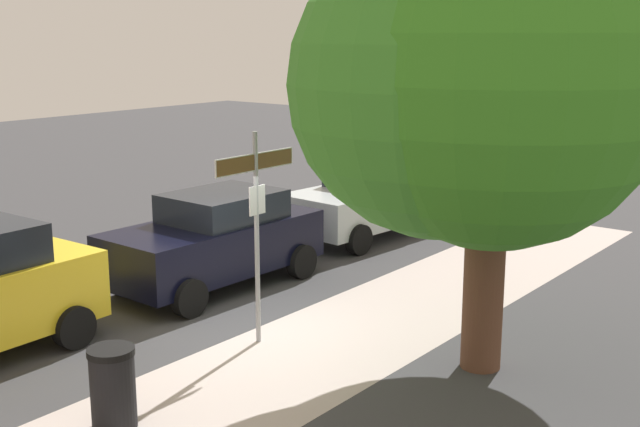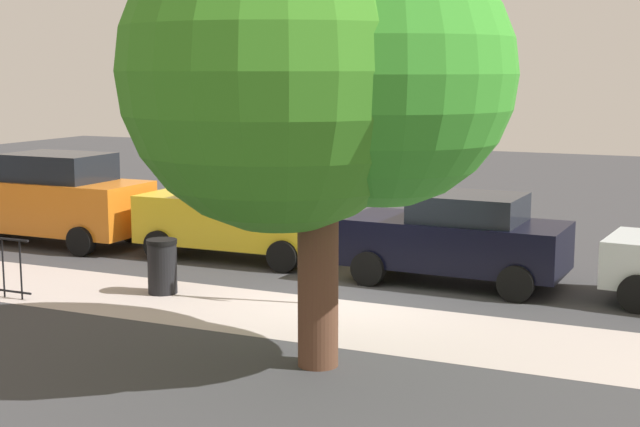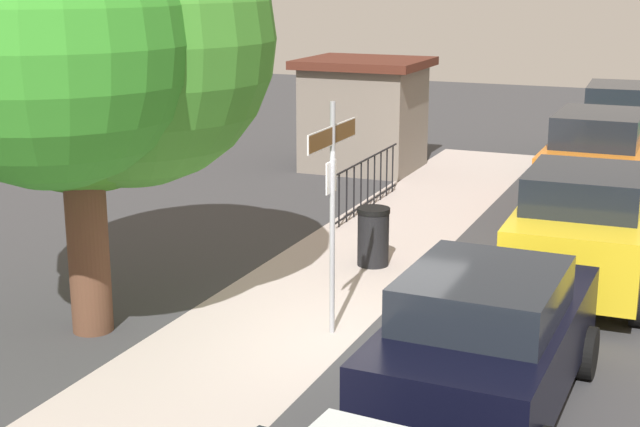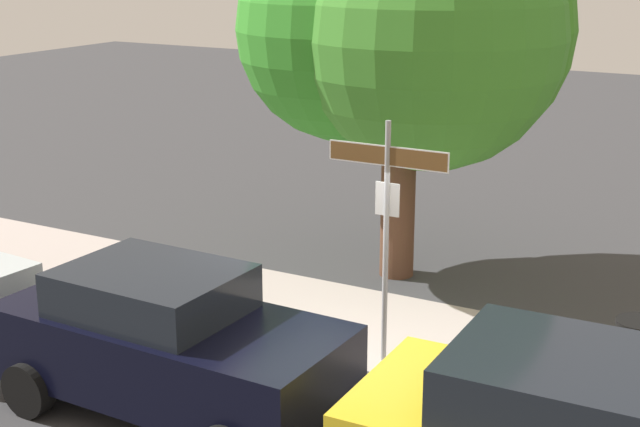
{
  "view_description": "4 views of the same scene",
  "coord_description": "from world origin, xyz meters",
  "px_view_note": "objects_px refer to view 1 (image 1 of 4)",
  "views": [
    {
      "loc": [
        8.71,
        8.17,
        4.52
      ],
      "look_at": [
        -0.58,
        0.87,
        1.86
      ],
      "focal_mm": 45.85,
      "sensor_mm": 36.0,
      "label": 1
    },
    {
      "loc": [
        -5.91,
        14.31,
        3.98
      ],
      "look_at": [
        0.51,
        0.29,
        1.54
      ],
      "focal_mm": 51.6,
      "sensor_mm": 36.0,
      "label": 2
    },
    {
      "loc": [
        -10.52,
        -4.01,
        4.7
      ],
      "look_at": [
        0.86,
        0.81,
        1.49
      ],
      "focal_mm": 51.83,
      "sensor_mm": 36.0,
      "label": 3
    },
    {
      "loc": [
        4.91,
        -9.58,
        5.17
      ],
      "look_at": [
        -0.41,
        -0.0,
        1.97
      ],
      "focal_mm": 52.05,
      "sensor_mm": 36.0,
      "label": 4
    }
  ],
  "objects_px": {
    "shade_tree": "(488,75)",
    "car_black": "(216,239)",
    "trash_bin": "(113,388)",
    "street_sign": "(256,200)",
    "car_silver": "(371,199)"
  },
  "relations": [
    {
      "from": "shade_tree",
      "to": "car_black",
      "type": "relative_size",
      "value": 1.48
    },
    {
      "from": "shade_tree",
      "to": "trash_bin",
      "type": "height_order",
      "value": "shade_tree"
    },
    {
      "from": "car_silver",
      "to": "trash_bin",
      "type": "xyz_separation_m",
      "value": [
        9.37,
        2.89,
        -0.33
      ]
    },
    {
      "from": "car_black",
      "to": "trash_bin",
      "type": "bearing_deg",
      "value": 34.05
    },
    {
      "from": "street_sign",
      "to": "trash_bin",
      "type": "xyz_separation_m",
      "value": [
        3.02,
        0.5,
        -1.65
      ]
    },
    {
      "from": "street_sign",
      "to": "shade_tree",
      "type": "height_order",
      "value": "shade_tree"
    },
    {
      "from": "shade_tree",
      "to": "street_sign",
      "type": "bearing_deg",
      "value": -72.08
    },
    {
      "from": "street_sign",
      "to": "shade_tree",
      "type": "xyz_separation_m",
      "value": [
        -0.99,
        3.05,
        1.83
      ]
    },
    {
      "from": "car_black",
      "to": "street_sign",
      "type": "bearing_deg",
      "value": 58.93
    },
    {
      "from": "street_sign",
      "to": "trash_bin",
      "type": "relative_size",
      "value": 3.2
    },
    {
      "from": "shade_tree",
      "to": "car_black",
      "type": "height_order",
      "value": "shade_tree"
    },
    {
      "from": "trash_bin",
      "to": "shade_tree",
      "type": "bearing_deg",
      "value": 147.53
    },
    {
      "from": "street_sign",
      "to": "shade_tree",
      "type": "bearing_deg",
      "value": 107.92
    },
    {
      "from": "shade_tree",
      "to": "car_silver",
      "type": "bearing_deg",
      "value": -134.59
    },
    {
      "from": "street_sign",
      "to": "shade_tree",
      "type": "relative_size",
      "value": 0.52
    }
  ]
}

